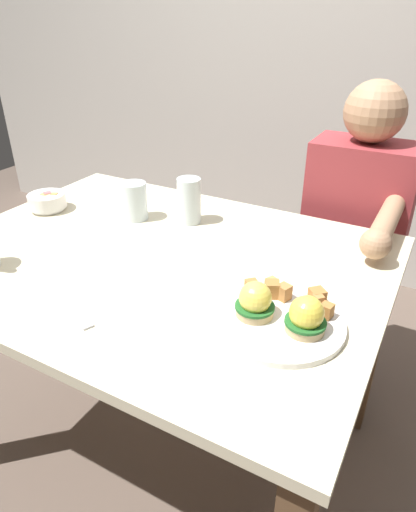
% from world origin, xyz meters
% --- Properties ---
extents(ground_plane, '(6.00, 6.00, 0.00)m').
position_xyz_m(ground_plane, '(0.00, 0.00, 0.00)').
color(ground_plane, brown).
extents(back_wall, '(4.80, 0.10, 2.60)m').
position_xyz_m(back_wall, '(0.00, 1.50, 1.30)').
color(back_wall, beige).
rests_on(back_wall, ground_plane).
extents(dining_table, '(1.20, 0.90, 0.74)m').
position_xyz_m(dining_table, '(0.00, 0.00, 0.63)').
color(dining_table, beige).
rests_on(dining_table, ground_plane).
extents(eggs_benedict_plate, '(0.27, 0.27, 0.09)m').
position_xyz_m(eggs_benedict_plate, '(0.40, -0.12, 0.77)').
color(eggs_benedict_plate, white).
rests_on(eggs_benedict_plate, dining_table).
extents(fruit_bowl, '(0.12, 0.12, 0.06)m').
position_xyz_m(fruit_bowl, '(-0.49, 0.08, 0.77)').
color(fruit_bowl, white).
rests_on(fruit_bowl, dining_table).
extents(fork, '(0.15, 0.08, 0.00)m').
position_xyz_m(fork, '(0.00, -0.30, 0.74)').
color(fork, silver).
rests_on(fork, dining_table).
extents(water_glass_near, '(0.08, 0.08, 0.12)m').
position_xyz_m(water_glass_near, '(-0.19, 0.17, 0.79)').
color(water_glass_near, silver).
rests_on(water_glass_near, dining_table).
extents(water_glass_far, '(0.07, 0.07, 0.14)m').
position_xyz_m(water_glass_far, '(-0.03, 0.23, 0.80)').
color(water_glass_far, silver).
rests_on(water_glass_far, dining_table).
extents(diner_person, '(0.34, 0.54, 1.14)m').
position_xyz_m(diner_person, '(0.40, 0.60, 0.65)').
color(diner_person, '#33333D').
rests_on(diner_person, ground_plane).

